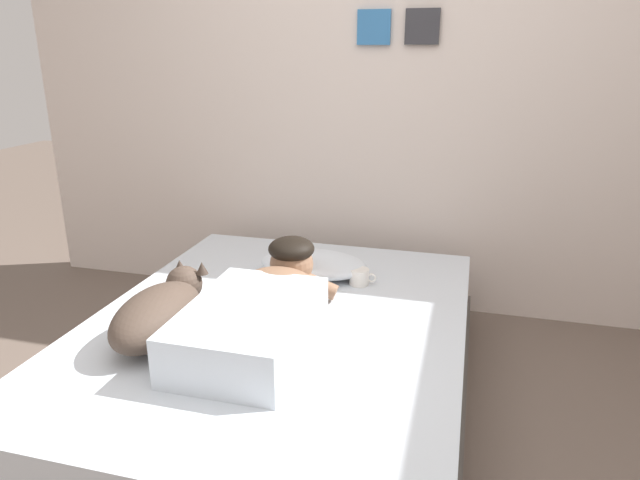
% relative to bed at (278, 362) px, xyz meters
% --- Properties ---
extents(back_wall, '(4.44, 0.12, 2.50)m').
position_rel_bed_xyz_m(back_wall, '(0.29, 1.19, 1.05)').
color(back_wall, silver).
rests_on(back_wall, ground).
extents(bed, '(1.53, 1.96, 0.40)m').
position_rel_bed_xyz_m(bed, '(0.00, 0.00, 0.00)').
color(bed, '#4C4742').
rests_on(bed, ground).
extents(pillow, '(0.52, 0.32, 0.11)m').
position_rel_bed_xyz_m(pillow, '(0.01, 0.49, 0.26)').
color(pillow, silver).
rests_on(pillow, bed).
extents(person_lying, '(0.43, 0.92, 0.27)m').
position_rel_bed_xyz_m(person_lying, '(-0.01, -0.13, 0.31)').
color(person_lying, silver).
rests_on(person_lying, bed).
extents(dog, '(0.26, 0.57, 0.21)m').
position_rel_bed_xyz_m(dog, '(-0.37, -0.25, 0.31)').
color(dog, '#4C3D33').
rests_on(dog, bed).
extents(coffee_cup, '(0.12, 0.09, 0.07)m').
position_rel_bed_xyz_m(coffee_cup, '(0.25, 0.43, 0.24)').
color(coffee_cup, white).
rests_on(coffee_cup, bed).
extents(cell_phone, '(0.07, 0.14, 0.01)m').
position_rel_bed_xyz_m(cell_phone, '(-0.02, -0.18, 0.21)').
color(cell_phone, black).
rests_on(cell_phone, bed).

